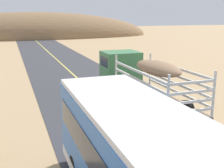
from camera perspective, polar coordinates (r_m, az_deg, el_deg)
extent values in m
cube|color=#3F7F4C|center=(20.40, 1.73, 3.45)|extent=(2.50, 2.20, 2.20)
cube|color=#192333|center=(20.33, 1.74, 4.70)|extent=(2.53, 1.54, 0.70)
cube|color=brown|center=(15.91, 8.87, -3.79)|extent=(2.50, 6.40, 0.24)
cylinder|color=silver|center=(17.89, 0.85, 2.37)|extent=(0.12, 0.12, 2.20)
cylinder|color=silver|center=(18.85, 7.64, 2.84)|extent=(0.12, 0.12, 2.20)
cylinder|color=silver|center=(12.39, 11.16, -3.09)|extent=(0.12, 0.12, 2.20)
cylinder|color=silver|center=(13.73, 19.73, -1.98)|extent=(0.12, 0.12, 2.20)
cube|color=silver|center=(15.22, 4.94, -2.28)|extent=(0.08, 6.30, 0.12)
cube|color=silver|center=(16.35, 12.67, -1.44)|extent=(0.08, 6.30, 0.12)
cube|color=silver|center=(13.20, 15.53, -5.29)|extent=(2.40, 0.08, 0.12)
cube|color=silver|center=(15.11, 4.97, -0.68)|extent=(0.08, 6.30, 0.12)
cube|color=silver|center=(16.25, 12.75, 0.06)|extent=(0.08, 6.30, 0.12)
cube|color=silver|center=(13.07, 15.66, -3.46)|extent=(2.40, 0.08, 0.12)
cube|color=silver|center=(15.00, 5.01, 0.95)|extent=(0.08, 6.30, 0.12)
cube|color=silver|center=(16.15, 12.83, 1.58)|extent=(0.08, 6.30, 0.12)
cube|color=silver|center=(12.95, 15.78, -1.60)|extent=(2.40, 0.08, 0.12)
cube|color=silver|center=(14.91, 5.04, 2.60)|extent=(0.08, 6.30, 0.12)
cube|color=silver|center=(16.07, 12.92, 3.11)|extent=(0.08, 6.30, 0.12)
cube|color=silver|center=(12.84, 15.91, 0.29)|extent=(2.40, 0.08, 0.12)
ellipsoid|color=#8C6B4C|center=(15.44, 9.14, 3.20)|extent=(1.75, 3.84, 0.70)
cylinder|color=black|center=(20.30, -1.15, -0.21)|extent=(0.32, 1.10, 1.10)
cylinder|color=black|center=(21.08, 4.47, 0.28)|extent=(0.32, 1.10, 1.10)
cylinder|color=black|center=(14.40, 7.45, -6.27)|extent=(0.32, 1.10, 1.10)
cylinder|color=black|center=(15.48, 14.68, -5.18)|extent=(0.32, 1.10, 1.10)
cube|color=white|center=(6.22, 9.26, -8.38)|extent=(2.45, 9.80, 0.16)
cube|color=#192333|center=(6.64, 8.93, -16.06)|extent=(2.54, 9.20, 0.80)
cylinder|color=black|center=(10.42, 5.26, -14.70)|extent=(0.30, 1.00, 1.00)
ellipsoid|color=olive|center=(73.93, -15.24, 9.06)|extent=(59.41, 19.94, 12.16)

